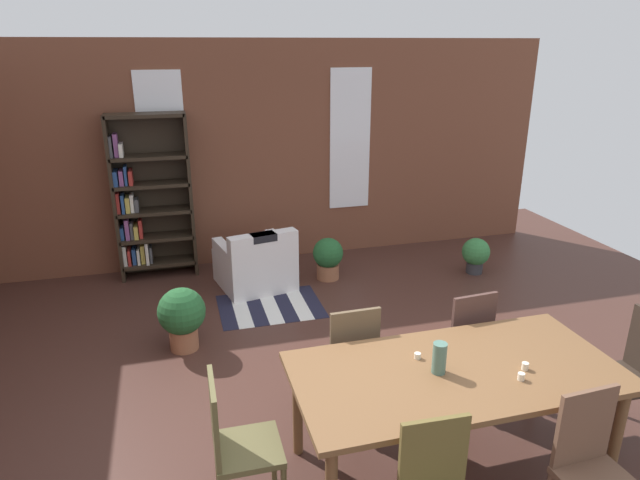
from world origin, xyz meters
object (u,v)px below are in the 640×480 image
dining_chair_head_left (235,442)px  potted_plant_corner (182,315)px  dining_chair_head_right (632,371)px  dining_chair_near_right (594,468)px  armchair_white (256,265)px  bookshelf_tall (148,200)px  dining_chair_far_left (350,356)px  potted_plant_by_shelf (476,254)px  dining_chair_far_right (463,339)px  vase_on_table (439,358)px  dining_table (456,379)px  potted_plant_window (328,257)px

dining_chair_head_left → potted_plant_corner: dining_chair_head_left is taller
dining_chair_head_right → dining_chair_near_right: same height
dining_chair_head_left → dining_chair_near_right: bearing=-21.2°
armchair_white → potted_plant_corner: (-0.89, -1.23, 0.07)m
bookshelf_tall → potted_plant_corner: bearing=-81.8°
dining_chair_far_left → potted_plant_by_shelf: dining_chair_far_left is taller
dining_chair_near_right → potted_plant_corner: dining_chair_near_right is taller
dining_chair_head_left → dining_chair_far_right: same height
vase_on_table → armchair_white: (-0.66, 3.31, -0.60)m
armchair_white → dining_chair_head_right: bearing=-56.2°
dining_chair_head_right → potted_plant_corner: (-3.12, 2.08, -0.16)m
dining_table → bookshelf_tall: bearing=116.0°
dining_table → dining_chair_far_right: size_ratio=2.23×
vase_on_table → armchair_white: bearing=101.2°
potted_plant_by_shelf → potted_plant_corner: 3.74m
dining_chair_far_right → potted_plant_corner: 2.55m
dining_table → potted_plant_by_shelf: (1.94, 3.00, -0.44)m
dining_chair_head_right → potted_plant_corner: size_ratio=1.54×
potted_plant_by_shelf → potted_plant_window: potted_plant_window is taller
potted_plant_corner → dining_chair_near_right: bearing=-52.6°
dining_chair_far_right → dining_chair_head_left: bearing=-159.0°
dining_chair_far_left → dining_chair_head_right: size_ratio=1.00×
dining_chair_far_right → armchair_white: bearing=116.3°
dining_chair_head_left → dining_chair_head_right: bearing=-0.0°
dining_chair_far_left → dining_chair_head_left: same height
potted_plant_window → dining_chair_head_right: bearing=-68.1°
dining_chair_near_right → dining_chair_far_right: size_ratio=1.00×
bookshelf_tall → armchair_white: bookshelf_tall is taller
dining_chair_head_left → dining_chair_far_right: (1.92, 0.74, 0.00)m
vase_on_table → bookshelf_tall: bookshelf_tall is taller
dining_chair_near_right → armchair_white: size_ratio=1.01×
potted_plant_by_shelf → potted_plant_corner: potted_plant_corner is taller
dining_chair_far_left → potted_plant_window: 2.65m
dining_chair_far_left → dining_chair_far_right: 0.96m
dining_chair_far_left → potted_plant_window: size_ratio=1.82×
dining_table → potted_plant_by_shelf: size_ratio=4.66×
dining_chair_near_right → armchair_white: dining_chair_near_right is taller
dining_chair_near_right → dining_chair_far_right: (0.01, 1.48, 0.00)m
dining_chair_near_right → dining_chair_far_right: bearing=89.7°
dining_chair_near_right → potted_plant_corner: (-2.16, 2.82, -0.16)m
dining_chair_far_right → potted_plant_window: size_ratio=1.82×
dining_chair_near_right → bookshelf_tall: (-2.43, 4.75, 0.45)m
dining_chair_head_right → bookshelf_tall: 5.28m
vase_on_table → bookshelf_tall: 4.41m
dining_table → dining_chair_far_left: (-0.48, 0.74, -0.19)m
bookshelf_tall → potted_plant_by_shelf: bookshelf_tall is taller
dining_chair_head_left → potted_plant_by_shelf: dining_chair_head_left is taller
dining_chair_far_right → potted_plant_corner: (-2.16, 1.34, -0.16)m
vase_on_table → potted_plant_by_shelf: (2.07, 3.00, -0.62)m
vase_on_table → potted_plant_corner: size_ratio=0.34×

